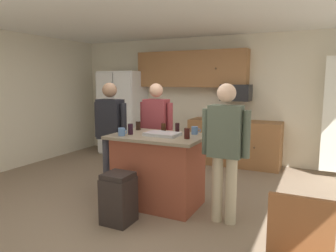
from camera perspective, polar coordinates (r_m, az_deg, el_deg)
name	(u,v)px	position (r m, az deg, el deg)	size (l,w,h in m)	color
floor	(148,201)	(4.55, -3.69, -13.52)	(7.04, 7.04, 0.00)	#7F6B56
ceiling	(146,9)	(4.32, -4.03, 20.44)	(7.04, 7.04, 0.00)	white
back_wall	(212,99)	(6.81, 7.91, 4.93)	(6.40, 0.10, 2.60)	beige
cabinet_run_upper	(191,69)	(6.75, 4.21, 10.26)	(2.40, 0.38, 0.75)	#936038
cabinet_run_lower	(234,143)	(6.45, 11.97, -2.98)	(1.80, 0.63, 0.90)	#936038
refrigerator	(123,113)	(7.34, -8.21, 2.39)	(0.94, 0.76, 1.89)	white
microwave_over_range	(236,93)	(6.35, 12.28, 5.94)	(0.56, 0.40, 0.32)	black
kitchen_island	(158,170)	(4.29, -1.76, -7.94)	(1.23, 0.84, 0.97)	brown
person_guest_right	(225,144)	(3.71, 10.35, -3.27)	(0.57, 0.22, 1.66)	tan
person_host_foreground	(111,129)	(4.85, -10.38, -0.57)	(0.57, 0.22, 1.66)	#383842
person_guest_left	(156,128)	(4.98, -2.14, -0.30)	(0.57, 0.22, 1.64)	#383842
glass_stout_tall	(138,126)	(4.62, -5.43, 0.06)	(0.07, 0.07, 0.12)	black
mug_ceramic_white	(122,132)	(4.16, -8.41, -1.06)	(0.13, 0.09, 0.10)	#4C6B99
glass_short_whisky	(163,128)	(4.42, -0.83, -0.29)	(0.07, 0.07, 0.12)	#31190C
glass_pilsner	(187,134)	(3.91, 3.47, -1.37)	(0.07, 0.07, 0.13)	black
tumbler_amber	(130,129)	(4.24, -6.84, -0.56)	(0.07, 0.07, 0.15)	black
glass_dark_ale	(177,128)	(4.33, 1.71, -0.37)	(0.06, 0.06, 0.14)	black
mug_blue_stoneware	(195,130)	(4.24, 4.90, -0.81)	(0.13, 0.09, 0.10)	#4C6B99
serving_tray	(162,134)	(4.13, -1.02, -1.47)	(0.44, 0.30, 0.04)	#B7B7BC
trash_bin	(119,198)	(3.86, -8.98, -12.85)	(0.34, 0.34, 0.61)	black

